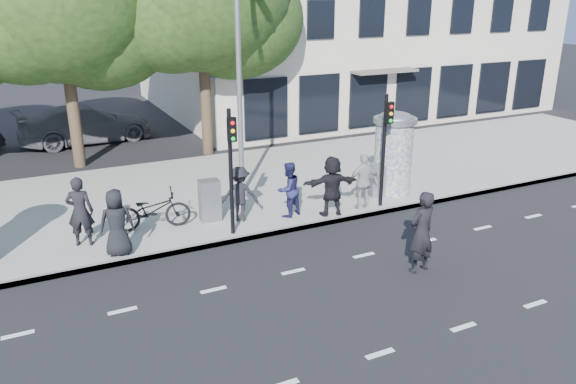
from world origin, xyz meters
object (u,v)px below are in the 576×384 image
cabinet_right (379,180)px  traffic_pole_near (231,160)px  car_right (86,124)px  ped_d (240,194)px  street_lamp (239,46)px  ped_a (117,223)px  traffic_pole_far (385,140)px  ad_column_right (393,151)px  bicycle (152,210)px  ped_f (332,186)px  ped_b (80,211)px  cabinet_left (210,200)px  man_road (422,232)px  ped_c (288,189)px  ped_e (364,182)px

cabinet_right → traffic_pole_near: bearing=-159.6°
car_right → ped_d: bearing=-173.9°
street_lamp → ped_a: size_ratio=4.70×
traffic_pole_near → traffic_pole_far: 4.80m
ped_a → cabinet_right: size_ratio=1.58×
ad_column_right → traffic_pole_near: (-5.80, -0.91, 0.69)m
bicycle → car_right: car_right is taller
bicycle → ped_f: bearing=-95.9°
ped_b → cabinet_right: ped_b is taller
ad_column_right → bicycle: bearing=177.0°
ped_f → cabinet_left: size_ratio=1.49×
traffic_pole_far → ped_b: bearing=172.9°
traffic_pole_near → cabinet_left: traffic_pole_near is taller
ped_a → ped_b: ped_b is taller
street_lamp → ped_d: 4.43m
traffic_pole_near → man_road: (3.32, -3.66, -1.23)m
ped_c → ped_d: 1.41m
street_lamp → ped_d: bearing=-113.5°
ped_a → ped_f: ped_f is taller
traffic_pole_far → ped_b: traffic_pole_far is taller
cabinet_right → car_right: 13.92m
ped_a → man_road: bearing=160.9°
ped_e → street_lamp: bearing=-34.2°
cabinet_left → car_right: 11.53m
ped_b → car_right: (1.56, 11.52, -0.25)m
ped_b → ped_c: 5.64m
ped_a → cabinet_right: ped_a is taller
ped_f → cabinet_right: bearing=-151.2°
bicycle → cabinet_right: size_ratio=1.92×
cabinet_right → car_right: size_ratio=0.19×
traffic_pole_near → ad_column_right: bearing=8.9°
ped_b → ped_e: size_ratio=1.07×
ped_e → ped_f: bearing=10.6°
ad_column_right → ped_b: size_ratio=1.45×
ped_f → bicycle: bearing=-3.6°
ped_f → traffic_pole_far: bearing=-171.6°
car_right → street_lamp: bearing=-166.7°
ped_c → bicycle: 3.84m
ped_d → bicycle: bearing=12.6°
traffic_pole_far → ped_e: 1.39m
ad_column_right → man_road: size_ratio=1.32×
ped_c → ped_f: 1.26m
ped_a → ped_f: bearing=-168.5°
ped_a → car_right: 12.56m
ped_c → ped_e: bearing=149.6°
cabinet_left → ped_c: bearing=-13.9°
traffic_pole_near → ped_c: (1.90, 0.53, -1.27)m
ped_f → cabinet_left: 3.52m
ad_column_right → traffic_pole_near: size_ratio=0.78×
ad_column_right → car_right: size_ratio=0.47×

